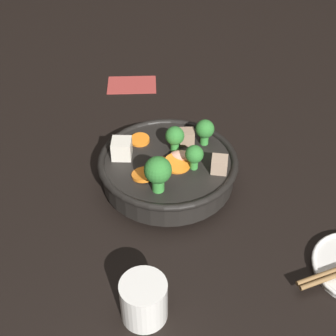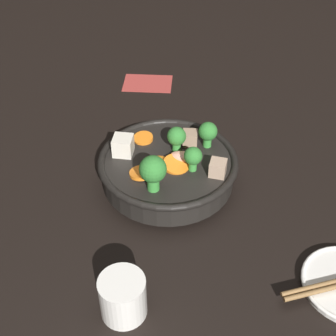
% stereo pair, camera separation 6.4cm
% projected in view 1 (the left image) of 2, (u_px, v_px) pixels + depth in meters
% --- Properties ---
extents(ground_plane, '(3.00, 3.00, 0.00)m').
position_uv_depth(ground_plane, '(168.00, 183.00, 0.81)').
color(ground_plane, black).
extents(stirfry_bowl, '(0.24, 0.24, 0.11)m').
position_uv_depth(stirfry_bowl, '(168.00, 167.00, 0.79)').
color(stirfry_bowl, black).
rests_on(stirfry_bowl, ground_plane).
extents(tea_cup, '(0.06, 0.06, 0.06)m').
position_uv_depth(tea_cup, '(144.00, 300.00, 0.60)').
color(tea_cup, white).
rests_on(tea_cup, ground_plane).
extents(napkin, '(0.12, 0.09, 0.00)m').
position_uv_depth(napkin, '(132.00, 85.00, 1.07)').
color(napkin, '#A33833').
rests_on(napkin, ground_plane).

